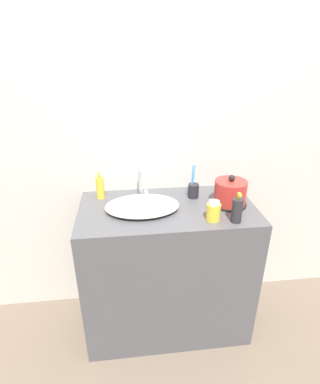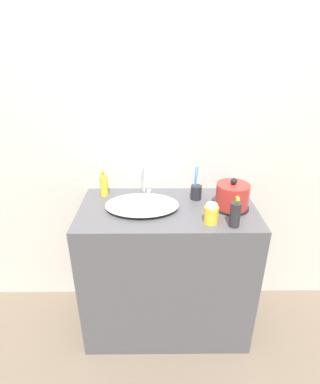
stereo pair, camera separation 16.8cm
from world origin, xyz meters
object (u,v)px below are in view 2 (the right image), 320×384
object	(u,v)px
lotion_bottle	(235,214)
electric_kettle	(232,197)
toothbrush_cup	(196,192)
shampoo_bottle	(211,214)
faucet	(144,177)
mouthwash_bottle	(104,185)

from	to	relation	value
lotion_bottle	electric_kettle	bearing A→B (deg)	81.65
electric_kettle	toothbrush_cup	world-z (taller)	toothbrush_cup
toothbrush_cup	shampoo_bottle	size ratio (longest dim) A/B	1.84
faucet	lotion_bottle	distance (m)	0.59
electric_kettle	toothbrush_cup	bearing A→B (deg)	147.40
faucet	lotion_bottle	size ratio (longest dim) A/B	1.38
electric_kettle	shampoo_bottle	distance (m)	0.22
electric_kettle	lotion_bottle	distance (m)	0.20
lotion_bottle	mouthwash_bottle	world-z (taller)	same
lotion_bottle	shampoo_bottle	distance (m)	0.12
faucet	electric_kettle	distance (m)	0.53
electric_kettle	mouthwash_bottle	xyz separation A→B (m)	(-0.75, 0.18, -0.00)
toothbrush_cup	lotion_bottle	bearing A→B (deg)	-63.03
electric_kettle	faucet	bearing A→B (deg)	163.74
lotion_bottle	shampoo_bottle	size ratio (longest dim) A/B	1.52
shampoo_bottle	mouthwash_bottle	size ratio (longest dim) A/B	0.66
electric_kettle	shampoo_bottle	world-z (taller)	electric_kettle
toothbrush_cup	mouthwash_bottle	size ratio (longest dim) A/B	1.21
toothbrush_cup	mouthwash_bottle	bearing A→B (deg)	174.15
toothbrush_cup	shampoo_bottle	xyz separation A→B (m)	(0.05, -0.28, 0.01)
lotion_bottle	faucet	bearing A→B (deg)	144.41
toothbrush_cup	faucet	bearing A→B (deg)	175.15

